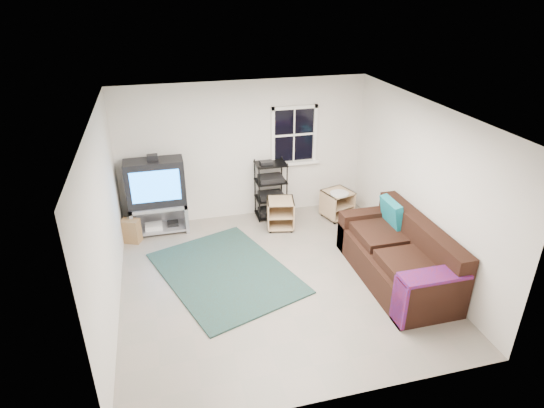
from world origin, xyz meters
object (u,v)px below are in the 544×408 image
object	(u,v)px
side_table_left	(280,212)
side_table_right	(336,202)
tv_unit	(156,190)
sofa	(399,258)
av_rack	(271,193)

from	to	relation	value
side_table_left	side_table_right	size ratio (longest dim) A/B	0.92
tv_unit	sofa	xyz separation A→B (m)	(3.47, -2.43, -0.45)
side_table_left	side_table_right	bearing A→B (deg)	5.61
side_table_left	sofa	bearing A→B (deg)	-57.41
tv_unit	av_rack	distance (m)	2.12
side_table_left	tv_unit	bearing A→B (deg)	169.57
sofa	side_table_left	bearing A→B (deg)	122.59
side_table_left	sofa	world-z (taller)	sofa
av_rack	side_table_right	bearing A→B (deg)	-15.26
av_rack	side_table_left	world-z (taller)	av_rack
tv_unit	sofa	distance (m)	4.26
side_table_left	side_table_right	distance (m)	1.15
side_table_left	sofa	distance (m)	2.42
sofa	av_rack	bearing A→B (deg)	118.92
av_rack	side_table_right	size ratio (longest dim) A/B	1.85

